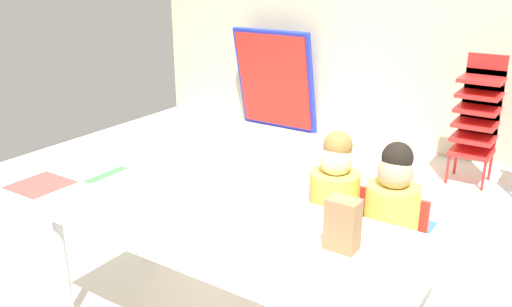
{
  "coord_description": "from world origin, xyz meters",
  "views": [
    {
      "loc": [
        1.44,
        -2.38,
        1.71
      ],
      "look_at": [
        0.15,
        -0.42,
        0.87
      ],
      "focal_mm": 37.36,
      "sensor_mm": 36.0,
      "label": 1
    }
  ],
  "objects_px": {
    "seated_child_middle_seat": "(392,214)",
    "donut_powdered_on_plate": "(177,225)",
    "seated_child_near_camera": "(335,200)",
    "paper_bag_brown": "(343,224)",
    "craft_table": "(231,234)",
    "kid_chair_red_stack": "(478,113)",
    "folded_activity_table": "(275,81)",
    "paper_plate_center_table": "(153,209)",
    "paper_plate_near_edge": "(178,229)"
  },
  "relations": [
    {
      "from": "seated_child_near_camera",
      "to": "craft_table",
      "type": "bearing_deg",
      "value": -109.67
    },
    {
      "from": "kid_chair_red_stack",
      "to": "folded_activity_table",
      "type": "relative_size",
      "value": 0.96
    },
    {
      "from": "seated_child_middle_seat",
      "to": "donut_powdered_on_plate",
      "type": "distance_m",
      "value": 1.05
    },
    {
      "from": "donut_powdered_on_plate",
      "to": "paper_bag_brown",
      "type": "bearing_deg",
      "value": 20.35
    },
    {
      "from": "seated_child_near_camera",
      "to": "kid_chair_red_stack",
      "type": "bearing_deg",
      "value": 82.96
    },
    {
      "from": "seated_child_middle_seat",
      "to": "kid_chair_red_stack",
      "type": "height_order",
      "value": "kid_chair_red_stack"
    },
    {
      "from": "paper_bag_brown",
      "to": "kid_chair_red_stack",
      "type": "bearing_deg",
      "value": 90.6
    },
    {
      "from": "paper_bag_brown",
      "to": "craft_table",
      "type": "bearing_deg",
      "value": -172.55
    },
    {
      "from": "paper_bag_brown",
      "to": "donut_powdered_on_plate",
      "type": "relative_size",
      "value": 1.88
    },
    {
      "from": "craft_table",
      "to": "paper_bag_brown",
      "type": "xyz_separation_m",
      "value": [
        0.51,
        0.07,
        0.16
      ]
    },
    {
      "from": "craft_table",
      "to": "folded_activity_table",
      "type": "distance_m",
      "value": 3.46
    },
    {
      "from": "craft_table",
      "to": "paper_plate_near_edge",
      "type": "xyz_separation_m",
      "value": [
        -0.15,
        -0.18,
        0.06
      ]
    },
    {
      "from": "folded_activity_table",
      "to": "donut_powdered_on_plate",
      "type": "relative_size",
      "value": 9.26
    },
    {
      "from": "seated_child_middle_seat",
      "to": "paper_plate_near_edge",
      "type": "relative_size",
      "value": 5.1
    },
    {
      "from": "paper_bag_brown",
      "to": "seated_child_middle_seat",
      "type": "bearing_deg",
      "value": 87.88
    },
    {
      "from": "craft_table",
      "to": "paper_plate_near_edge",
      "type": "height_order",
      "value": "paper_plate_near_edge"
    },
    {
      "from": "folded_activity_table",
      "to": "paper_bag_brown",
      "type": "bearing_deg",
      "value": -54.22
    },
    {
      "from": "donut_powdered_on_plate",
      "to": "craft_table",
      "type": "bearing_deg",
      "value": 49.23
    },
    {
      "from": "craft_table",
      "to": "seated_child_near_camera",
      "type": "distance_m",
      "value": 0.65
    },
    {
      "from": "craft_table",
      "to": "paper_plate_center_table",
      "type": "xyz_separation_m",
      "value": [
        -0.39,
        -0.09,
        0.06
      ]
    },
    {
      "from": "seated_child_near_camera",
      "to": "folded_activity_table",
      "type": "xyz_separation_m",
      "value": [
        -1.86,
        2.43,
        -0.02
      ]
    },
    {
      "from": "kid_chair_red_stack",
      "to": "paper_bag_brown",
      "type": "distance_m",
      "value": 2.65
    },
    {
      "from": "craft_table",
      "to": "folded_activity_table",
      "type": "height_order",
      "value": "folded_activity_table"
    },
    {
      "from": "seated_child_near_camera",
      "to": "kid_chair_red_stack",
      "type": "relative_size",
      "value": 0.88
    },
    {
      "from": "paper_plate_center_table",
      "to": "folded_activity_table",
      "type": "bearing_deg",
      "value": 111.81
    },
    {
      "from": "seated_child_middle_seat",
      "to": "donut_powdered_on_plate",
      "type": "relative_size",
      "value": 7.82
    },
    {
      "from": "seated_child_near_camera",
      "to": "folded_activity_table",
      "type": "relative_size",
      "value": 0.84
    },
    {
      "from": "seated_child_middle_seat",
      "to": "folded_activity_table",
      "type": "height_order",
      "value": "folded_activity_table"
    },
    {
      "from": "seated_child_middle_seat",
      "to": "craft_table",
      "type": "bearing_deg",
      "value": -130.63
    },
    {
      "from": "craft_table",
      "to": "kid_chair_red_stack",
      "type": "bearing_deg",
      "value": 79.99
    },
    {
      "from": "kid_chair_red_stack",
      "to": "paper_bag_brown",
      "type": "height_order",
      "value": "kid_chair_red_stack"
    },
    {
      "from": "seated_child_middle_seat",
      "to": "paper_plate_center_table",
      "type": "bearing_deg",
      "value": -142.38
    },
    {
      "from": "seated_child_middle_seat",
      "to": "kid_chair_red_stack",
      "type": "distance_m",
      "value": 2.1
    },
    {
      "from": "seated_child_middle_seat",
      "to": "paper_plate_center_table",
      "type": "height_order",
      "value": "seated_child_middle_seat"
    },
    {
      "from": "craft_table",
      "to": "donut_powdered_on_plate",
      "type": "distance_m",
      "value": 0.25
    },
    {
      "from": "seated_child_near_camera",
      "to": "donut_powdered_on_plate",
      "type": "height_order",
      "value": "seated_child_near_camera"
    },
    {
      "from": "paper_bag_brown",
      "to": "donut_powdered_on_plate",
      "type": "bearing_deg",
      "value": -159.65
    },
    {
      "from": "seated_child_middle_seat",
      "to": "paper_bag_brown",
      "type": "xyz_separation_m",
      "value": [
        -0.02,
        -0.55,
        0.17
      ]
    },
    {
      "from": "folded_activity_table",
      "to": "paper_bag_brown",
      "type": "distance_m",
      "value": 3.68
    },
    {
      "from": "craft_table",
      "to": "paper_bag_brown",
      "type": "distance_m",
      "value": 0.54
    },
    {
      "from": "folded_activity_table",
      "to": "paper_plate_near_edge",
      "type": "xyz_separation_m",
      "value": [
        1.49,
        -3.22,
        0.09
      ]
    },
    {
      "from": "folded_activity_table",
      "to": "craft_table",
      "type": "bearing_deg",
      "value": -61.68
    },
    {
      "from": "kid_chair_red_stack",
      "to": "paper_plate_center_table",
      "type": "relative_size",
      "value": 5.78
    },
    {
      "from": "kid_chair_red_stack",
      "to": "paper_bag_brown",
      "type": "xyz_separation_m",
      "value": [
        0.03,
        -2.64,
        0.15
      ]
    },
    {
      "from": "craft_table",
      "to": "folded_activity_table",
      "type": "bearing_deg",
      "value": 118.32
    },
    {
      "from": "paper_plate_near_edge",
      "to": "kid_chair_red_stack",
      "type": "bearing_deg",
      "value": 77.66
    },
    {
      "from": "seated_child_near_camera",
      "to": "folded_activity_table",
      "type": "height_order",
      "value": "folded_activity_table"
    },
    {
      "from": "seated_child_near_camera",
      "to": "paper_bag_brown",
      "type": "relative_size",
      "value": 4.17
    },
    {
      "from": "seated_child_near_camera",
      "to": "paper_bag_brown",
      "type": "bearing_deg",
      "value": -62.35
    },
    {
      "from": "paper_bag_brown",
      "to": "paper_plate_near_edge",
      "type": "height_order",
      "value": "paper_bag_brown"
    }
  ]
}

